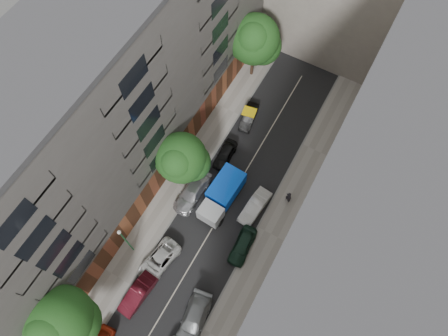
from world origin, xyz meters
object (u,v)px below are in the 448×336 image
Objects in this scene: tarp_truck at (222,195)px; tree_near at (60,322)px; car_left_2 at (159,260)px; car_right_3 at (255,207)px; car_left_1 at (138,294)px; car_right_1 at (194,320)px; lamp_post at (125,239)px; pedestrian at (289,197)px; tree_far at (255,41)px; car_right_2 at (243,246)px; car_left_5 at (249,117)px; car_left_3 at (192,193)px; car_left_4 at (225,155)px; tree_mid at (182,160)px.

tree_near reaches higher than tarp_truck.
car_left_2 is 10.94m from car_right_3.
tarp_truck is 1.42× the size of car_left_1.
car_left_2 is at bearing 143.29° from car_right_1.
tarp_truck is 10.47m from lamp_post.
car_left_2 is 0.77× the size of lamp_post.
car_left_2 is at bearing 76.36° from pedestrian.
tree_near is at bearing -90.32° from tree_far.
tarp_truck is 5.43m from car_right_2.
car_right_1 is at bearing -97.93° from car_right_2.
pedestrian is (8.19, -6.92, 0.46)m from car_left_5.
car_right_3 is at bearing 64.75° from pedestrian.
car_right_3 is (-0.16, 12.40, -0.03)m from car_right_1.
pedestrian reaches higher than car_left_1.
car_left_3 is at bearing 112.55° from car_right_1.
car_left_1 is 2.30× the size of pedestrian.
tarp_truck is at bearing 59.89° from lamp_post.
car_left_4 is (-2.20, 4.65, -0.88)m from tarp_truck.
tree_mid is at bearing -169.64° from car_right_3.
car_right_3 is at bearing 17.25° from tarp_truck.
car_left_4 is 0.92× the size of car_right_2.
tree_near is at bearing 82.41° from pedestrian.
tarp_truck is 1.00× the size of lamp_post.
tree_far is at bearing 111.49° from car_right_2.
tree_near is at bearing -109.64° from car_right_3.
tree_near is at bearing -156.93° from car_right_1.
car_left_1 is at bearing -48.91° from lamp_post.
tree_mid is at bearing -88.93° from tree_far.
car_left_4 is at bearing 100.38° from car_right_1.
car_right_2 is (6.40, -13.60, 0.08)m from car_left_5.
tree_near is (-2.85, -27.23, 5.08)m from car_left_5.
car_left_2 is 4.43m from lamp_post.
car_left_1 is 0.84× the size of car_left_3.
car_right_2 is (6.40, -8.00, 0.06)m from car_left_4.
tarp_truck reaches higher than car_right_2.
tree_mid is (-2.37, 12.35, 4.11)m from car_left_1.
car_left_3 is at bearing -36.34° from tree_mid.
car_left_1 is 7.52m from tree_near.
pedestrian reaches higher than car_left_3.
car_right_1 is 2.74× the size of pedestrian.
car_left_5 is 0.75× the size of car_right_1.
tree_near is at bearing -95.17° from car_left_3.
tree_mid reaches higher than car_left_4.
tarp_truck reaches higher than car_left_4.
tarp_truck is 18.20m from tree_near.
car_right_1 is at bearing 101.65° from pedestrian.
tarp_truck reaches higher than car_left_2.
tree_far is at bearing 89.68° from tree_near.
car_left_3 is at bearing 46.40° from pedestrian.
car_left_1 is at bearing -107.58° from car_right_3.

